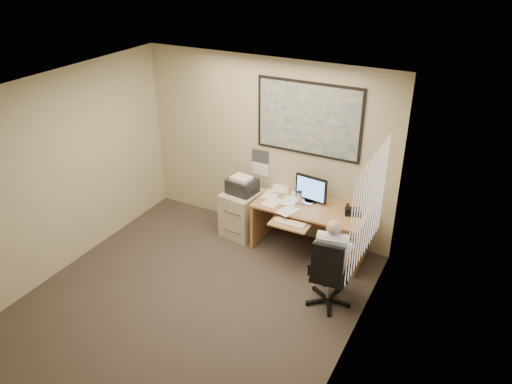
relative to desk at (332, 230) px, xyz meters
The scene contains 8 objects.
room_shell 2.44m from the desk, 122.89° to the right, with size 4.00×4.50×2.70m.
desk is the anchor object (origin of this frame).
world_map 1.60m from the desk, 150.17° to the left, with size 1.56×0.03×1.06m, color #1E4C93.
wall_calendar 1.51m from the desk, 165.66° to the left, with size 0.28×0.01×0.42m, color white.
window_blinds 1.73m from the desk, 55.96° to the right, with size 0.06×1.40×1.30m, color beige, non-canonical shape.
filing_cabinet 1.45m from the desk, behind, with size 0.58×0.67×0.98m.
office_chair 1.10m from the desk, 72.97° to the right, with size 0.64×0.64×0.99m.
person 1.02m from the desk, 71.45° to the right, with size 0.48×0.69×1.19m, color silver, non-canonical shape.
Camera 1 is at (3.06, -3.97, 4.18)m, focal length 35.00 mm.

